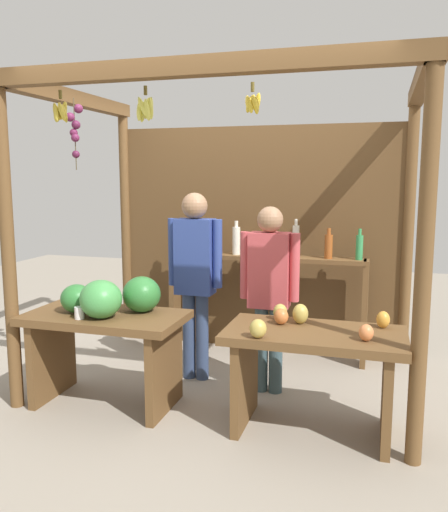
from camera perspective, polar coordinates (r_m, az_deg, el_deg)
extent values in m
plane|color=gray|center=(4.68, 0.67, -13.37)|extent=(12.00, 12.00, 0.00)
cylinder|color=brown|center=(4.19, -22.38, 1.05)|extent=(0.10, 0.10, 2.49)
cylinder|color=brown|center=(3.28, 20.85, -0.79)|extent=(0.10, 0.10, 2.49)
cylinder|color=brown|center=(5.77, -10.60, 3.43)|extent=(0.10, 0.10, 2.49)
cylinder|color=brown|center=(5.15, 19.34, 2.49)|extent=(0.10, 0.10, 2.49)
cube|color=brown|center=(3.51, -3.72, 19.78)|extent=(2.98, 0.12, 0.12)
cube|color=brown|center=(4.98, -16.13, 16.13)|extent=(0.12, 1.98, 0.12)
cube|color=brown|center=(4.24, 20.78, 17.31)|extent=(0.12, 1.98, 0.12)
cube|color=#52381E|center=(5.31, 3.54, 1.77)|extent=(2.88, 0.04, 2.24)
cylinder|color=brown|center=(3.73, -8.51, 17.32)|extent=(0.02, 0.02, 0.06)
ellipsoid|color=#D1CC4C|center=(3.70, -7.97, 15.55)|extent=(0.04, 0.06, 0.15)
ellipsoid|color=#D1CC4C|center=(3.72, -7.98, 15.60)|extent=(0.06, 0.07, 0.15)
ellipsoid|color=#D1CC4C|center=(3.76, -8.31, 15.55)|extent=(0.06, 0.04, 0.15)
ellipsoid|color=#D1CC4C|center=(3.73, -8.75, 15.19)|extent=(0.05, 0.06, 0.15)
ellipsoid|color=#D1CC4C|center=(3.72, -9.16, 15.24)|extent=(0.05, 0.08, 0.15)
ellipsoid|color=#D1CC4C|center=(3.68, -8.82, 15.68)|extent=(0.10, 0.05, 0.15)
ellipsoid|color=#D1CC4C|center=(3.67, -8.33, 15.40)|extent=(0.05, 0.05, 0.15)
cylinder|color=brown|center=(3.56, 3.12, 17.82)|extent=(0.02, 0.02, 0.06)
ellipsoid|color=gold|center=(3.54, 3.52, 15.96)|extent=(0.04, 0.08, 0.12)
ellipsoid|color=gold|center=(3.57, 3.66, 16.34)|extent=(0.06, 0.06, 0.12)
ellipsoid|color=gold|center=(3.58, 3.08, 16.18)|extent=(0.06, 0.04, 0.12)
ellipsoid|color=gold|center=(3.57, 2.76, 16.08)|extent=(0.06, 0.06, 0.12)
ellipsoid|color=gold|center=(3.54, 2.64, 16.20)|extent=(0.06, 0.07, 0.12)
ellipsoid|color=gold|center=(3.51, 2.78, 16.06)|extent=(0.07, 0.05, 0.12)
ellipsoid|color=gold|center=(3.52, 3.33, 16.14)|extent=(0.06, 0.06, 0.12)
cylinder|color=brown|center=(4.03, -17.31, 16.37)|extent=(0.02, 0.02, 0.06)
ellipsoid|color=gold|center=(4.00, -16.92, 14.55)|extent=(0.04, 0.09, 0.13)
ellipsoid|color=gold|center=(4.03, -16.91, 14.82)|extent=(0.07, 0.07, 0.14)
ellipsoid|color=gold|center=(4.06, -17.00, 14.78)|extent=(0.08, 0.04, 0.14)
ellipsoid|color=gold|center=(4.03, -17.38, 14.49)|extent=(0.06, 0.08, 0.14)
ellipsoid|color=gold|center=(4.02, -17.71, 14.50)|extent=(0.06, 0.07, 0.14)
ellipsoid|color=gold|center=(3.99, -17.75, 14.63)|extent=(0.06, 0.04, 0.14)
ellipsoid|color=gold|center=(3.98, -17.17, 14.72)|extent=(0.06, 0.06, 0.14)
cylinder|color=#4C422D|center=(4.35, -15.84, 12.58)|extent=(0.01, 0.01, 0.55)
sphere|color=#601E42|center=(4.38, -15.51, 15.12)|extent=(0.07, 0.07, 0.07)
sphere|color=#601E42|center=(4.35, -16.33, 14.24)|extent=(0.07, 0.07, 0.07)
sphere|color=#511938|center=(4.35, -15.74, 13.52)|extent=(0.07, 0.07, 0.07)
sphere|color=#601E42|center=(4.35, -15.97, 12.72)|extent=(0.06, 0.06, 0.06)
sphere|color=#601E42|center=(4.33, -15.81, 12.22)|extent=(0.06, 0.06, 0.06)
sphere|color=#511938|center=(4.35, -15.75, 10.56)|extent=(0.06, 0.06, 0.06)
cube|color=brown|center=(4.13, -12.78, -6.53)|extent=(1.21, 0.64, 0.06)
cube|color=brown|center=(4.48, -18.13, -10.33)|extent=(0.06, 0.58, 0.66)
cube|color=brown|center=(4.03, -6.45, -12.09)|extent=(0.06, 0.58, 0.66)
ellipsoid|color=#2D7533|center=(4.09, -8.92, -4.12)|extent=(0.37, 0.37, 0.28)
ellipsoid|color=#2D7533|center=(4.19, -15.67, -4.46)|extent=(0.29, 0.29, 0.22)
ellipsoid|color=#429347|center=(3.97, -13.20, -4.58)|extent=(0.32, 0.32, 0.28)
cylinder|color=white|center=(4.01, -15.40, -5.96)|extent=(0.07, 0.07, 0.09)
cube|color=brown|center=(3.65, 9.78, -8.46)|extent=(1.21, 0.64, 0.06)
cube|color=brown|center=(3.85, 2.27, -13.08)|extent=(0.06, 0.58, 0.66)
cube|color=brown|center=(3.75, 17.23, -14.08)|extent=(0.06, 0.58, 0.66)
ellipsoid|color=#B79E47|center=(3.43, 3.71, -7.85)|extent=(0.16, 0.16, 0.12)
ellipsoid|color=#CC7038|center=(3.75, 6.22, -6.54)|extent=(0.11, 0.11, 0.11)
ellipsoid|color=#B79E47|center=(3.87, 6.11, -6.03)|extent=(0.14, 0.14, 0.12)
ellipsoid|color=#E07F47|center=(3.48, 15.16, -8.02)|extent=(0.12, 0.12, 0.11)
ellipsoid|color=#B79E47|center=(3.78, 8.28, -6.22)|extent=(0.13, 0.13, 0.14)
ellipsoid|color=gold|center=(3.80, 16.86, -6.61)|extent=(0.12, 0.12, 0.12)
cube|color=brown|center=(5.41, -5.34, -4.80)|extent=(0.05, 0.20, 1.00)
cube|color=brown|center=(5.04, 14.98, -6.06)|extent=(0.05, 0.20, 1.00)
cube|color=brown|center=(5.05, 4.51, -0.20)|extent=(1.87, 0.22, 0.04)
cylinder|color=silver|center=(5.28, -4.88, 1.64)|extent=(0.08, 0.08, 0.23)
cylinder|color=silver|center=(5.27, -4.90, 3.18)|extent=(0.03, 0.03, 0.06)
cylinder|color=#994C1E|center=(5.18, -1.85, 1.77)|extent=(0.08, 0.08, 0.27)
cylinder|color=#994C1E|center=(5.16, -1.86, 3.59)|extent=(0.04, 0.04, 0.06)
cylinder|color=silver|center=(5.09, 1.34, 1.66)|extent=(0.08, 0.08, 0.27)
cylinder|color=silver|center=(5.08, 1.34, 3.50)|extent=(0.03, 0.03, 0.06)
cylinder|color=gold|center=(5.03, 4.50, 1.53)|extent=(0.07, 0.07, 0.27)
cylinder|color=gold|center=(5.01, 4.52, 3.39)|extent=(0.03, 0.03, 0.06)
cylinder|color=silver|center=(4.97, 7.78, 1.59)|extent=(0.06, 0.06, 0.30)
cylinder|color=silver|center=(4.95, 7.82, 3.65)|extent=(0.03, 0.03, 0.06)
cylinder|color=#994C1E|center=(4.94, 11.26, 1.01)|extent=(0.07, 0.07, 0.22)
cylinder|color=#994C1E|center=(4.93, 11.31, 2.64)|extent=(0.03, 0.03, 0.06)
cylinder|color=#338C4C|center=(4.92, 14.45, 0.89)|extent=(0.06, 0.06, 0.22)
cylinder|color=#338C4C|center=(4.91, 14.51, 2.54)|extent=(0.03, 0.03, 0.06)
cylinder|color=navy|center=(4.64, -3.80, -8.59)|extent=(0.11, 0.11, 0.76)
cylinder|color=navy|center=(4.60, -2.38, -8.73)|extent=(0.11, 0.11, 0.76)
cube|color=#2D428C|center=(4.47, -3.17, -0.06)|extent=(0.32, 0.19, 0.64)
cylinder|color=#2D428C|center=(4.53, -5.55, 0.45)|extent=(0.08, 0.08, 0.58)
cylinder|color=#2D428C|center=(4.40, -0.71, 0.24)|extent=(0.08, 0.08, 0.58)
sphere|color=#997051|center=(4.42, -3.21, 5.45)|extent=(0.22, 0.22, 0.22)
cylinder|color=#3A5157|center=(4.38, 4.06, -9.99)|extent=(0.11, 0.11, 0.71)
cylinder|color=#3A5157|center=(4.35, 5.62, -10.11)|extent=(0.11, 0.11, 0.71)
cube|color=#BF474C|center=(4.20, 4.95, -1.53)|extent=(0.32, 0.19, 0.60)
cylinder|color=#BF474C|center=(4.24, 2.31, -1.00)|extent=(0.08, 0.08, 0.54)
cylinder|color=#BF474C|center=(4.16, 7.65, -1.25)|extent=(0.08, 0.08, 0.54)
sphere|color=#997051|center=(4.15, 5.02, 3.96)|extent=(0.21, 0.21, 0.21)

